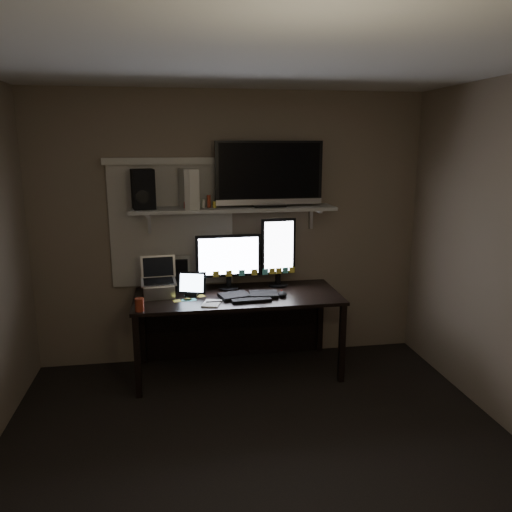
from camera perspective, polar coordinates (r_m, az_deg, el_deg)
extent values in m
plane|color=black|center=(3.46, 1.22, -23.21)|extent=(3.60, 3.60, 0.00)
plane|color=silver|center=(2.84, 1.47, 22.25)|extent=(3.60, 3.60, 0.00)
plane|color=#7C6A59|center=(4.65, -2.75, 3.05)|extent=(3.60, 0.00, 3.60)
cube|color=beige|center=(4.60, -9.58, 3.41)|extent=(1.10, 0.02, 1.10)
cube|color=black|center=(4.41, -2.12, -4.63)|extent=(1.80, 0.75, 0.03)
cube|color=black|center=(4.86, -2.61, -7.50)|extent=(1.80, 0.02, 0.70)
cube|color=black|center=(4.21, -13.41, -11.18)|extent=(0.05, 0.05, 0.70)
cube|color=black|center=(4.41, 9.80, -9.84)|extent=(0.05, 0.05, 0.70)
cube|color=black|center=(4.83, -12.88, -7.98)|extent=(0.05, 0.05, 0.70)
cube|color=black|center=(5.01, 7.30, -6.98)|extent=(0.05, 0.05, 0.70)
cube|color=#AAAAA5|center=(4.44, -2.52, 5.41)|extent=(1.80, 0.35, 0.03)
cube|color=black|center=(4.51, -3.16, -0.64)|extent=(0.59, 0.08, 0.52)
cube|color=black|center=(4.60, 2.56, 0.46)|extent=(0.33, 0.09, 0.65)
cube|color=black|center=(4.34, -0.81, -4.50)|extent=(0.53, 0.24, 0.03)
ellipsoid|color=black|center=(4.36, 3.03, -4.36)|extent=(0.09, 0.13, 0.04)
cube|color=silver|center=(4.17, -5.09, -5.42)|extent=(0.19, 0.23, 0.01)
cube|color=black|center=(4.37, -7.37, -3.19)|extent=(0.27, 0.18, 0.22)
cube|color=black|center=(4.65, -9.17, -1.85)|extent=(0.23, 0.12, 0.29)
cube|color=#B7B8BC|center=(4.38, -11.10, -2.50)|extent=(0.32, 0.27, 0.33)
cylinder|color=maroon|center=(4.08, -13.17, -5.43)|extent=(0.09, 0.09, 0.11)
cube|color=black|center=(4.46, 1.51, 9.34)|extent=(0.96, 0.20, 0.57)
cube|color=beige|center=(4.39, -7.69, 7.65)|extent=(0.17, 0.30, 0.34)
cube|color=black|center=(4.42, -12.78, 7.47)|extent=(0.22, 0.25, 0.34)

